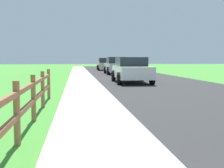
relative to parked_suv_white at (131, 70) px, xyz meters
The scene contains 8 objects.
ground_plane 6.87m from the parked_suv_white, 106.39° to the left, with size 120.00×120.00×0.00m, color #458F34.
road_asphalt 8.72m from the parked_suv_white, 79.56° to the left, with size 7.00×66.00×0.01m, color #2B2B2B.
curb_concrete 9.89m from the parked_suv_white, 119.96° to the left, with size 6.00×66.00×0.01m, color #B6A196.
grass_verge 10.72m from the parked_suv_white, 126.94° to the left, with size 5.00×66.00×0.00m, color #458F34.
rail_fence 13.39m from the parked_suv_white, 108.96° to the right, with size 0.11×11.66×1.09m.
parked_suv_white is the anchor object (origin of this frame).
parked_car_silver 10.49m from the parked_suv_white, 87.14° to the left, with size 2.13×4.85×1.64m.
parked_car_beige 20.59m from the parked_suv_white, 88.82° to the left, with size 2.11×4.81×1.59m.
Camera 1 is at (-1.45, 0.86, 1.44)m, focal length 46.92 mm.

